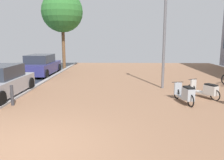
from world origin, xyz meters
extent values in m
torus|color=black|center=(4.85, 3.53, 0.23)|extent=(0.14, 0.51, 0.51)
torus|color=black|center=(4.63, 4.77, 0.23)|extent=(0.14, 0.51, 0.51)
cube|color=#A5ADB5|center=(4.74, 4.15, 0.21)|extent=(0.40, 0.74, 0.08)
cube|color=#A5ADB5|center=(4.81, 3.76, 0.44)|extent=(0.39, 0.60, 0.46)
cube|color=black|center=(4.81, 3.76, 0.70)|extent=(0.35, 0.54, 0.06)
cylinder|color=#A5ADB5|center=(4.63, 4.74, 0.48)|extent=(0.09, 0.13, 0.51)
cube|color=#A5ADB5|center=(4.64, 4.67, 0.46)|extent=(0.33, 0.14, 0.50)
cylinder|color=black|center=(4.64, 4.72, 0.73)|extent=(0.52, 0.12, 0.03)
torus|color=black|center=(6.16, 4.45, 0.22)|extent=(0.29, 0.46, 0.50)
torus|color=black|center=(5.51, 5.57, 0.22)|extent=(0.29, 0.46, 0.50)
cube|color=beige|center=(5.84, 5.01, 0.20)|extent=(0.60, 0.77, 0.08)
cube|color=beige|center=(6.04, 4.65, 0.40)|extent=(0.54, 0.64, 0.40)
cube|color=black|center=(6.04, 4.65, 0.63)|extent=(0.48, 0.58, 0.06)
cylinder|color=beige|center=(5.53, 5.55, 0.47)|extent=(0.12, 0.14, 0.50)
cube|color=beige|center=(5.56, 5.49, 0.45)|extent=(0.32, 0.23, 0.49)
cylinder|color=black|center=(5.54, 5.53, 0.72)|extent=(0.46, 0.28, 0.03)
cylinder|color=black|center=(-2.41, 6.40, 0.31)|extent=(0.20, 0.62, 0.62)
cylinder|color=black|center=(-2.41, 3.34, 0.31)|extent=(0.20, 0.62, 0.62)
cube|color=navy|center=(-3.51, 11.38, 0.52)|extent=(1.85, 4.39, 0.70)
cube|color=#282D38|center=(-3.51, 11.29, 1.17)|extent=(1.55, 2.34, 0.59)
cylinder|color=black|center=(-4.39, 13.05, 0.31)|extent=(0.20, 0.62, 0.62)
cylinder|color=black|center=(-2.62, 13.05, 0.31)|extent=(0.20, 0.62, 0.62)
cylinder|color=black|center=(-4.39, 9.70, 0.31)|extent=(0.20, 0.62, 0.62)
cylinder|color=black|center=(-2.62, 9.70, 0.31)|extent=(0.20, 0.62, 0.62)
cylinder|color=slate|center=(4.43, 6.93, 2.93)|extent=(0.14, 0.14, 5.85)
cylinder|color=brown|center=(-2.64, 14.95, 1.82)|extent=(0.27, 0.27, 3.64)
sphere|color=#317330|center=(-2.64, 14.95, 4.86)|extent=(3.47, 3.47, 3.47)
cylinder|color=#38383D|center=(-2.05, 3.53, 0.40)|extent=(0.12, 0.12, 0.80)
camera|label=1|loc=(2.04, -5.05, 2.55)|focal=36.89mm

